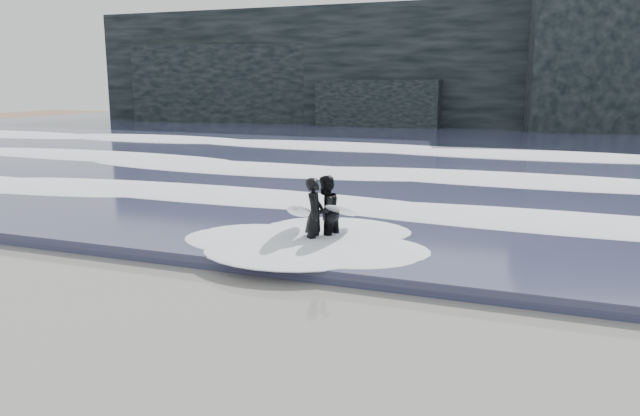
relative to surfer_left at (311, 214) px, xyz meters
The scene contains 8 objects.
ground 5.38m from the surfer_left, 97.51° to the right, with size 120.00×120.00×0.00m, color #8C5E3F.
sea 23.76m from the surfer_left, 91.67° to the left, with size 90.00×52.00×0.30m, color #313350.
headland 40.96m from the surfer_left, 90.97° to the left, with size 70.00×9.00×10.00m, color black.
foam_near 3.83m from the surfer_left, 100.50° to the left, with size 60.00×3.20×0.20m, color white.
foam_mid 10.77m from the surfer_left, 93.69° to the left, with size 60.00×4.00×0.24m, color white.
foam_far 19.76m from the surfer_left, 92.01° to the left, with size 60.00×4.80×0.30m, color white.
surfer_left is the anchor object (origin of this frame).
surfer_right 0.43m from the surfer_left, 51.06° to the left, with size 1.21×2.06×1.74m.
Camera 1 is at (5.99, -7.83, 3.90)m, focal length 35.00 mm.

